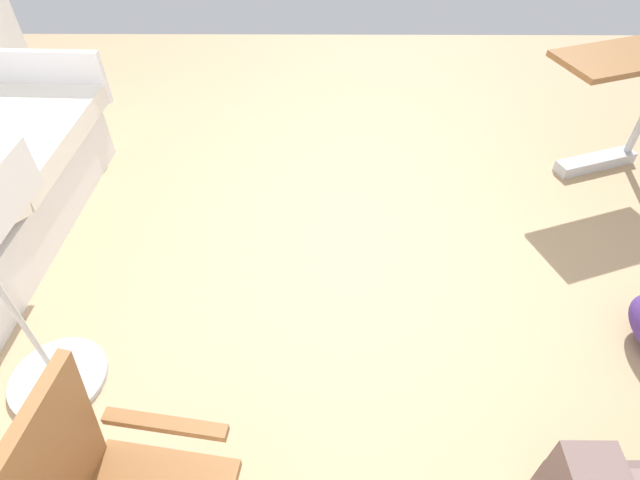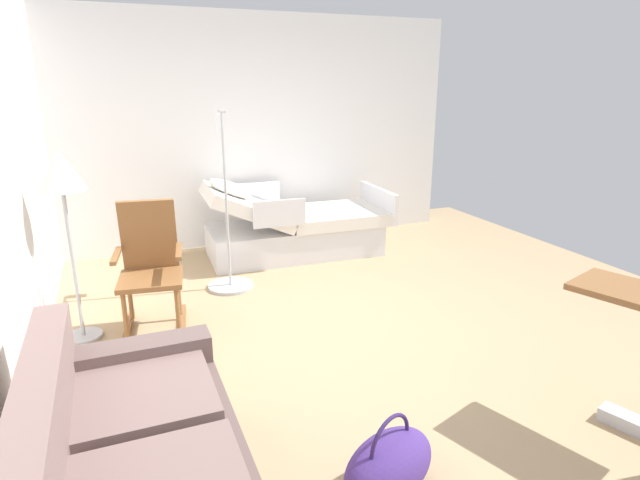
# 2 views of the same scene
# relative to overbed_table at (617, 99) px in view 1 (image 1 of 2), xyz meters

# --- Properties ---
(ground_plane) EXTENTS (6.47, 6.47, 0.00)m
(ground_plane) POSITION_rel_overbed_table_xyz_m (1.91, 0.93, -0.53)
(ground_plane) COLOR tan
(overbed_table) EXTENTS (0.89, 0.64, 0.84)m
(overbed_table) POSITION_rel_overbed_table_xyz_m (0.00, 0.00, 0.00)
(overbed_table) COLOR #B2B5BA
(overbed_table) RESTS_ON ground
(iv_pole) EXTENTS (0.44, 0.44, 1.69)m
(iv_pole) POSITION_rel_overbed_table_xyz_m (3.10, 1.69, -0.28)
(iv_pole) COLOR #B2B5BA
(iv_pole) RESTS_ON ground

